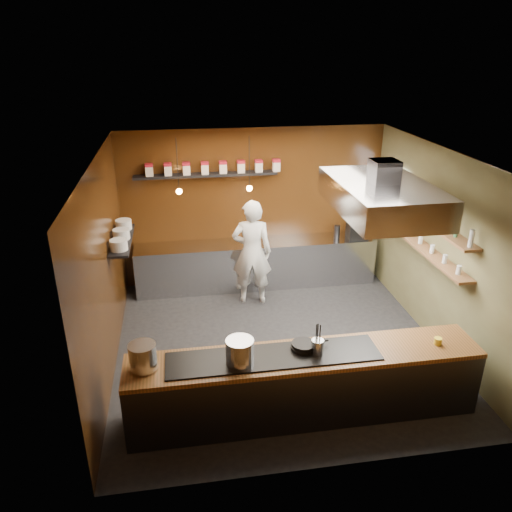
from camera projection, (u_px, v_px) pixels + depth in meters
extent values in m
plane|color=black|center=(278.00, 345.00, 7.91)|extent=(5.00, 5.00, 0.00)
plane|color=#361A09|center=(254.00, 207.00, 9.58)|extent=(5.00, 0.00, 5.00)
plane|color=#361A09|center=(105.00, 270.00, 6.95)|extent=(0.00, 5.00, 5.00)
plane|color=brown|center=(439.00, 248.00, 7.68)|extent=(0.00, 5.00, 5.00)
plane|color=silver|center=(282.00, 157.00, 6.72)|extent=(5.00, 5.00, 0.00)
plane|color=white|center=(394.00, 193.00, 9.05)|extent=(0.00, 1.00, 1.00)
cube|color=silver|center=(256.00, 264.00, 9.70)|extent=(4.60, 0.65, 0.90)
cube|color=#38383D|center=(304.00, 387.00, 6.29)|extent=(4.40, 0.70, 0.86)
cube|color=brown|center=(306.00, 356.00, 6.11)|extent=(4.40, 0.72, 0.06)
cube|color=black|center=(274.00, 356.00, 6.03)|extent=(2.60, 0.55, 0.02)
cube|color=black|center=(206.00, 175.00, 9.04)|extent=(2.60, 0.26, 0.04)
cube|color=black|center=(122.00, 240.00, 7.86)|extent=(0.30, 1.40, 0.04)
cube|color=brown|center=(424.00, 217.00, 7.76)|extent=(0.26, 2.80, 0.04)
cube|color=brown|center=(420.00, 245.00, 7.95)|extent=(0.26, 2.80, 0.04)
cube|color=#38383D|center=(384.00, 171.00, 6.60)|extent=(0.35, 0.35, 0.30)
cube|color=silver|center=(382.00, 197.00, 6.74)|extent=(1.20, 2.00, 0.40)
cube|color=white|center=(380.00, 211.00, 6.83)|extent=(1.00, 1.80, 0.02)
cylinder|color=black|center=(177.00, 165.00, 8.23)|extent=(0.01, 0.01, 0.90)
sphere|color=orange|center=(179.00, 191.00, 8.41)|extent=(0.10, 0.10, 0.10)
cylinder|color=black|center=(249.00, 162.00, 8.41)|extent=(0.01, 0.01, 0.90)
sphere|color=orange|center=(249.00, 188.00, 8.58)|extent=(0.10, 0.10, 0.10)
cube|color=beige|center=(149.00, 171.00, 8.85)|extent=(0.13, 0.13, 0.17)
cube|color=#A31424|center=(149.00, 165.00, 8.81)|extent=(0.13, 0.13, 0.05)
cube|color=beige|center=(168.00, 171.00, 8.90)|extent=(0.13, 0.13, 0.17)
cube|color=#A31424|center=(168.00, 164.00, 8.86)|extent=(0.14, 0.13, 0.05)
cube|color=beige|center=(187.00, 170.00, 8.95)|extent=(0.13, 0.13, 0.17)
cube|color=#A31424|center=(186.00, 164.00, 8.90)|extent=(0.13, 0.13, 0.05)
cube|color=beige|center=(205.00, 169.00, 9.00)|extent=(0.13, 0.13, 0.17)
cube|color=#A31424|center=(205.00, 163.00, 8.95)|extent=(0.14, 0.13, 0.05)
cube|color=beige|center=(223.00, 168.00, 9.04)|extent=(0.13, 0.13, 0.17)
cube|color=#A31424|center=(223.00, 162.00, 9.00)|extent=(0.14, 0.13, 0.05)
cube|color=beige|center=(241.00, 168.00, 9.09)|extent=(0.13, 0.13, 0.17)
cube|color=#A31424|center=(241.00, 162.00, 9.05)|extent=(0.14, 0.13, 0.05)
cube|color=beige|center=(259.00, 167.00, 9.14)|extent=(0.13, 0.13, 0.17)
cube|color=#A31424|center=(259.00, 161.00, 9.10)|extent=(0.14, 0.13, 0.05)
cube|color=beige|center=(276.00, 166.00, 9.19)|extent=(0.13, 0.13, 0.17)
cube|color=#A31424|center=(276.00, 161.00, 9.14)|extent=(0.14, 0.13, 0.05)
cylinder|color=silver|center=(119.00, 245.00, 7.41)|extent=(0.26, 0.26, 0.16)
cylinder|color=silver|center=(121.00, 234.00, 7.82)|extent=(0.26, 0.26, 0.16)
cylinder|color=silver|center=(124.00, 225.00, 8.23)|extent=(0.26, 0.26, 0.16)
cylinder|color=silver|center=(471.00, 239.00, 6.53)|extent=(0.06, 0.06, 0.24)
cylinder|color=#2D5933|center=(457.00, 229.00, 6.86)|extent=(0.06, 0.06, 0.24)
cylinder|color=#8C601E|center=(443.00, 220.00, 7.20)|extent=(0.06, 0.06, 0.24)
cylinder|color=silver|center=(431.00, 212.00, 7.54)|extent=(0.06, 0.06, 0.24)
cylinder|color=#2D5933|center=(420.00, 205.00, 7.87)|extent=(0.06, 0.06, 0.24)
cylinder|color=#8C601E|center=(409.00, 198.00, 8.21)|extent=(0.06, 0.06, 0.24)
cylinder|color=silver|center=(400.00, 192.00, 8.54)|extent=(0.06, 0.06, 0.24)
cylinder|color=#2D5933|center=(391.00, 186.00, 8.88)|extent=(0.06, 0.06, 0.24)
cylinder|color=silver|center=(459.00, 270.00, 6.87)|extent=(0.07, 0.07, 0.13)
cylinder|color=silver|center=(445.00, 259.00, 7.22)|extent=(0.07, 0.07, 0.13)
cylinder|color=silver|center=(432.00, 249.00, 7.57)|extent=(0.07, 0.07, 0.13)
cylinder|color=silver|center=(421.00, 240.00, 7.91)|extent=(0.07, 0.07, 0.13)
cylinder|color=silver|center=(410.00, 231.00, 8.26)|extent=(0.07, 0.07, 0.13)
cylinder|color=silver|center=(400.00, 224.00, 8.61)|extent=(0.07, 0.07, 0.13)
cylinder|color=silver|center=(391.00, 216.00, 8.95)|extent=(0.07, 0.07, 0.13)
cylinder|color=silver|center=(143.00, 356.00, 5.75)|extent=(0.33, 0.33, 0.31)
cylinder|color=silver|center=(240.00, 352.00, 5.83)|extent=(0.37, 0.37, 0.31)
cylinder|color=#B4B7BB|center=(317.00, 347.00, 6.03)|extent=(0.18, 0.18, 0.19)
cylinder|color=black|center=(303.00, 347.00, 6.16)|extent=(0.32, 0.32, 0.04)
cylinder|color=black|center=(304.00, 344.00, 6.15)|extent=(0.30, 0.30, 0.04)
cylinder|color=black|center=(322.00, 341.00, 6.21)|extent=(0.18, 0.05, 0.02)
cylinder|color=yellow|center=(438.00, 341.00, 6.28)|extent=(0.10, 0.10, 0.09)
cube|color=black|center=(357.00, 229.00, 9.67)|extent=(0.40, 0.38, 0.37)
imported|color=silver|center=(252.00, 252.00, 8.88)|extent=(0.77, 0.57, 1.94)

